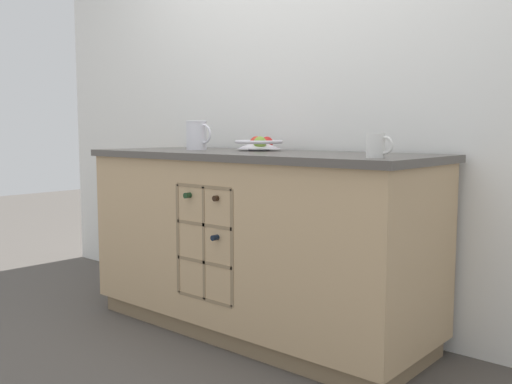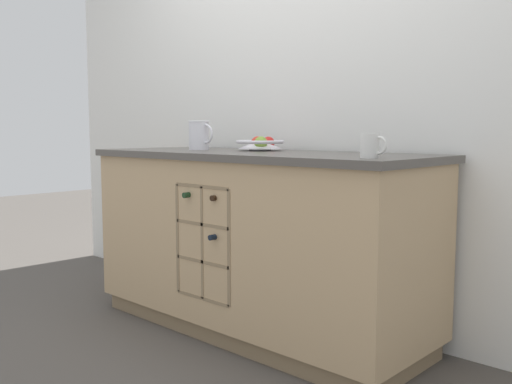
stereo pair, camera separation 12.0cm
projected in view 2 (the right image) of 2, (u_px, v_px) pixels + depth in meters
ground_plane at (256, 330)px, 2.97m from camera, size 14.00×14.00×0.00m
back_wall at (306, 86)px, 3.12m from camera, size 4.40×0.06×2.55m
kitchen_island at (256, 241)px, 2.92m from camera, size 1.86×0.71×0.93m
fruit_bowl at (260, 144)px, 3.02m from camera, size 0.26×0.26×0.08m
white_pitcher at (199, 135)px, 3.16m from camera, size 0.17×0.12×0.16m
ceramic_mug at (371, 146)px, 2.21m from camera, size 0.11×0.07×0.10m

